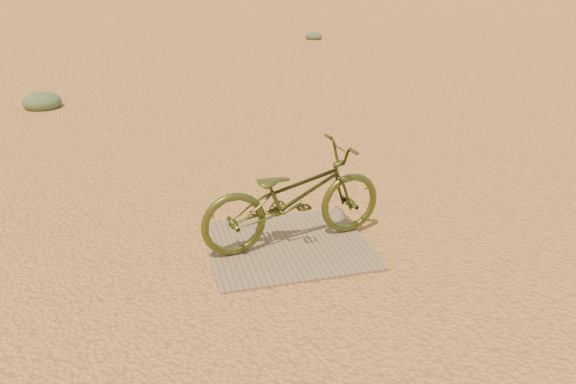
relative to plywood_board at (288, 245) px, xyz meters
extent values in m
plane|color=#DF9150|center=(-0.55, 0.19, -0.01)|extent=(120.00, 120.00, 0.00)
cube|color=#816953|center=(0.00, 0.00, 0.00)|extent=(1.39, 1.23, 0.02)
imported|color=#414A1B|center=(0.06, 0.04, 0.45)|extent=(1.73, 0.83, 0.87)
ellipsoid|color=#57724A|center=(-2.73, 5.82, -0.01)|extent=(0.62, 0.62, 0.34)
ellipsoid|color=#57724A|center=(4.23, 12.79, -0.01)|extent=(0.52, 0.52, 0.29)
camera|label=1|loc=(-1.12, -4.21, 2.34)|focal=35.00mm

